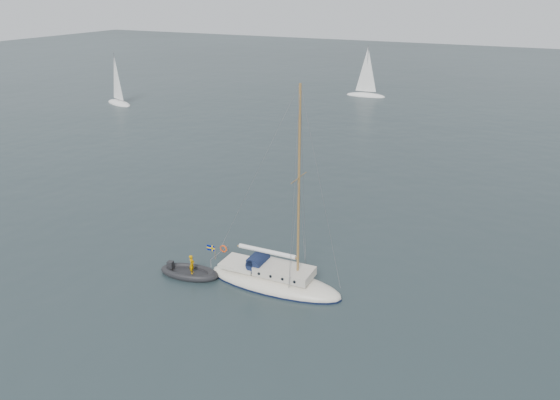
% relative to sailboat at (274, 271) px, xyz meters
% --- Properties ---
extents(ground, '(300.00, 300.00, 0.00)m').
position_rel_sailboat_xyz_m(ground, '(2.39, 1.27, -0.97)').
color(ground, black).
rests_on(ground, ground).
extents(sailboat, '(9.01, 2.70, 12.83)m').
position_rel_sailboat_xyz_m(sailboat, '(0.00, 0.00, 0.00)').
color(sailboat, white).
rests_on(sailboat, ground).
extents(dinghy, '(3.02, 1.36, 0.43)m').
position_rel_sailboat_xyz_m(dinghy, '(-2.05, 0.01, -0.78)').
color(dinghy, '#49494E').
rests_on(dinghy, ground).
extents(rib, '(3.88, 1.76, 1.45)m').
position_rel_sailboat_xyz_m(rib, '(-5.33, -1.26, -0.74)').
color(rib, black).
rests_on(rib, ground).
extents(distant_yacht_a, '(6.11, 3.26, 8.10)m').
position_rel_sailboat_xyz_m(distant_yacht_a, '(-45.39, 37.63, 2.49)').
color(distant_yacht_a, silver).
rests_on(distant_yacht_a, ground).
extents(distant_yacht_c, '(6.45, 3.44, 8.54)m').
position_rel_sailboat_xyz_m(distant_yacht_c, '(-13.58, 60.13, 2.68)').
color(distant_yacht_c, silver).
rests_on(distant_yacht_c, ground).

